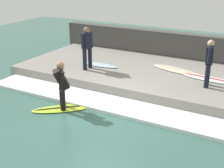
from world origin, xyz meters
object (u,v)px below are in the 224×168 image
(surfboard_waiting_far, at_px, (209,79))
(surfboard_spare, at_px, (176,70))
(surfer_waiting_far, at_px, (209,61))
(surfboard_riding, at_px, (63,108))
(surfboard_waiting_near, at_px, (100,65))
(surfer_waiting_near, at_px, (87,46))
(surfer_riding, at_px, (61,83))

(surfboard_waiting_far, height_order, surfboard_spare, surfboard_waiting_far)
(surfboard_waiting_far, bearing_deg, surfer_waiting_far, -176.41)
(surfboard_riding, bearing_deg, surfboard_waiting_near, 10.86)
(surfboard_waiting_near, relative_size, surfboard_spare, 0.75)
(surfer_waiting_near, height_order, surfboard_waiting_far, surfer_waiting_near)
(surfboard_riding, distance_m, surfboard_spare, 4.78)
(surfer_waiting_near, distance_m, surfboard_spare, 3.56)
(surfboard_riding, bearing_deg, surfboard_spare, -28.67)
(surfer_waiting_far, distance_m, surfboard_spare, 1.97)
(surfboard_riding, height_order, surfer_waiting_far, surfer_waiting_far)
(surfer_waiting_near, relative_size, surfboard_waiting_far, 0.80)
(surfer_waiting_near, bearing_deg, surfboard_waiting_near, -18.63)
(surfboard_riding, xyz_separation_m, surfer_waiting_near, (2.73, 0.84, 1.31))
(surfer_riding, height_order, surfer_waiting_near, surfer_waiting_near)
(surfer_riding, height_order, surfboard_waiting_far, surfer_riding)
(surfer_waiting_far, height_order, surfboard_spare, surfer_waiting_far)
(surfboard_waiting_far, bearing_deg, surfboard_spare, 73.22)
(surfer_waiting_far, xyz_separation_m, surfboard_spare, (1.10, 1.40, -0.86))
(surfboard_riding, xyz_separation_m, surfboard_spare, (4.18, -2.29, 0.42))
(surfer_waiting_near, xyz_separation_m, surfboard_spare, (1.45, -3.12, -0.89))
(surfer_waiting_far, distance_m, surfboard_waiting_far, 1.10)
(surfboard_riding, distance_m, surfer_waiting_near, 3.14)
(surfboard_waiting_near, bearing_deg, surfer_riding, -169.14)
(surfer_riding, bearing_deg, surfboard_waiting_near, 10.86)
(surfer_waiting_far, bearing_deg, surfer_riding, 129.90)
(surfboard_spare, bearing_deg, surfer_riding, 151.33)
(surfboard_spare, bearing_deg, surfboard_riding, 151.33)
(surfer_riding, relative_size, surfer_waiting_far, 0.95)
(surfer_waiting_near, distance_m, surfer_waiting_far, 4.53)
(surfboard_riding, relative_size, surfer_riding, 1.21)
(surfboard_riding, height_order, surfer_waiting_near, surfer_waiting_near)
(surfer_riding, bearing_deg, surfer_waiting_far, -50.10)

